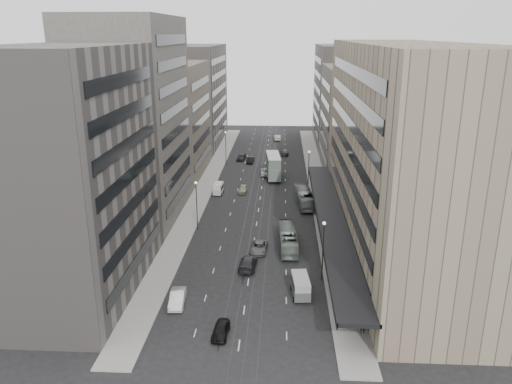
% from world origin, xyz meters
% --- Properties ---
extents(ground, '(220.00, 220.00, 0.00)m').
position_xyz_m(ground, '(0.00, 0.00, 0.00)').
color(ground, black).
rests_on(ground, ground).
extents(sidewalk_right, '(4.00, 125.00, 0.15)m').
position_xyz_m(sidewalk_right, '(12.00, 37.50, 0.07)').
color(sidewalk_right, gray).
rests_on(sidewalk_right, ground).
extents(sidewalk_left, '(4.00, 125.00, 0.15)m').
position_xyz_m(sidewalk_left, '(-12.00, 37.50, 0.07)').
color(sidewalk_left, gray).
rests_on(sidewalk_left, ground).
extents(department_store, '(19.20, 60.00, 30.00)m').
position_xyz_m(department_store, '(21.45, 8.00, 14.95)').
color(department_store, gray).
rests_on(department_store, ground).
extents(building_right_mid, '(15.00, 28.00, 24.00)m').
position_xyz_m(building_right_mid, '(21.50, 52.00, 12.00)').
color(building_right_mid, '#4E4A44').
rests_on(building_right_mid, ground).
extents(building_right_far, '(15.00, 32.00, 28.00)m').
position_xyz_m(building_right_far, '(21.50, 82.00, 14.00)').
color(building_right_far, slate).
rests_on(building_right_far, ground).
extents(building_left_a, '(15.00, 28.00, 30.00)m').
position_xyz_m(building_left_a, '(-21.50, -8.00, 15.00)').
color(building_left_a, slate).
rests_on(building_left_a, ground).
extents(building_left_b, '(15.00, 26.00, 34.00)m').
position_xyz_m(building_left_b, '(-21.50, 19.00, 17.00)').
color(building_left_b, '#4E4A44').
rests_on(building_left_b, ground).
extents(building_left_c, '(15.00, 28.00, 25.00)m').
position_xyz_m(building_left_c, '(-21.50, 46.00, 12.50)').
color(building_left_c, '#6C6254').
rests_on(building_left_c, ground).
extents(building_left_d, '(15.00, 38.00, 28.00)m').
position_xyz_m(building_left_d, '(-21.50, 79.00, 14.00)').
color(building_left_d, slate).
rests_on(building_left_d, ground).
extents(lamp_right_near, '(0.44, 0.44, 8.32)m').
position_xyz_m(lamp_right_near, '(9.70, -5.00, 5.20)').
color(lamp_right_near, '#262628').
rests_on(lamp_right_near, ground).
extents(lamp_right_far, '(0.44, 0.44, 8.32)m').
position_xyz_m(lamp_right_far, '(9.70, 35.00, 5.20)').
color(lamp_right_far, '#262628').
rests_on(lamp_right_far, ground).
extents(lamp_left_near, '(0.44, 0.44, 8.32)m').
position_xyz_m(lamp_left_near, '(-9.70, 12.00, 5.20)').
color(lamp_left_near, '#262628').
rests_on(lamp_left_near, ground).
extents(lamp_left_far, '(0.44, 0.44, 8.32)m').
position_xyz_m(lamp_left_far, '(-9.70, 55.00, 5.20)').
color(lamp_left_far, '#262628').
rests_on(lamp_left_far, ground).
extents(bus_near, '(3.03, 10.82, 2.98)m').
position_xyz_m(bus_near, '(5.26, 5.23, 1.49)').
color(bus_near, gray).
rests_on(bus_near, ground).
extents(bus_far, '(3.65, 11.37, 3.11)m').
position_xyz_m(bus_far, '(8.50, 25.25, 1.56)').
color(bus_far, gray).
rests_on(bus_far, ground).
extents(double_decker, '(3.75, 10.03, 5.37)m').
position_xyz_m(double_decker, '(2.26, 43.34, 2.90)').
color(double_decker, slate).
rests_on(double_decker, ground).
extents(vw_microbus, '(2.50, 4.86, 2.53)m').
position_xyz_m(vw_microbus, '(6.74, -9.21, 1.41)').
color(vw_microbus, '#4E5255').
rests_on(vw_microbus, ground).
extents(panel_van, '(1.99, 3.73, 2.29)m').
position_xyz_m(panel_van, '(-8.58, 30.98, 1.26)').
color(panel_van, beige).
rests_on(panel_van, ground).
extents(sedan_0, '(1.87, 4.14, 1.38)m').
position_xyz_m(sedan_0, '(-2.11, -18.32, 0.69)').
color(sedan_0, black).
rests_on(sedan_0, ground).
extents(sedan_1, '(2.07, 4.98, 1.60)m').
position_xyz_m(sedan_1, '(-8.13, -12.07, 0.80)').
color(sedan_1, white).
rests_on(sedan_1, ground).
extents(sedan_2, '(2.62, 5.07, 1.37)m').
position_xyz_m(sedan_2, '(0.96, 3.62, 0.68)').
color(sedan_2, slate).
rests_on(sedan_2, ground).
extents(sedan_3, '(2.71, 5.64, 1.58)m').
position_xyz_m(sedan_3, '(-0.29, -1.96, 0.79)').
color(sedan_3, black).
rests_on(sedan_3, ground).
extents(sedan_4, '(1.89, 4.44, 1.50)m').
position_xyz_m(sedan_4, '(-3.71, 32.50, 0.75)').
color(sedan_4, gray).
rests_on(sedan_4, ground).
extents(sedan_5, '(1.80, 4.47, 1.44)m').
position_xyz_m(sedan_5, '(-3.73, 56.88, 0.72)').
color(sedan_5, black).
rests_on(sedan_5, ground).
extents(sedan_6, '(3.11, 6.25, 1.70)m').
position_xyz_m(sedan_6, '(0.73, 45.92, 0.85)').
color(sedan_6, silver).
rests_on(sedan_6, ground).
extents(sedan_7, '(2.35, 4.83, 1.35)m').
position_xyz_m(sedan_7, '(4.84, 66.09, 0.68)').
color(sedan_7, '#525254').
rests_on(sedan_7, ground).
extents(sedan_8, '(2.40, 4.81, 1.58)m').
position_xyz_m(sedan_8, '(-6.23, 59.66, 0.79)').
color(sedan_8, black).
rests_on(sedan_8, ground).
extents(sedan_9, '(2.13, 5.20, 1.67)m').
position_xyz_m(sedan_9, '(2.63, 84.98, 0.84)').
color(sedan_9, '#BBB49B').
rests_on(sedan_9, ground).
extents(pedestrian, '(0.69, 0.48, 1.83)m').
position_xyz_m(pedestrian, '(13.20, -17.22, 1.06)').
color(pedestrian, black).
rests_on(pedestrian, sidewalk_right).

